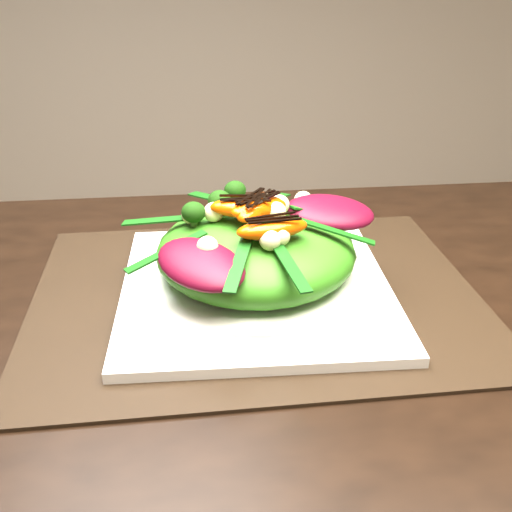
{
  "coord_description": "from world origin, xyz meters",
  "views": [
    {
      "loc": [
        0.2,
        -0.36,
        1.06
      ],
      "look_at": [
        0.26,
        0.16,
        0.8
      ],
      "focal_mm": 42.0,
      "sensor_mm": 36.0,
      "label": 1
    }
  ],
  "objects": [
    {
      "name": "balsamic_drizzle",
      "position": [
        0.26,
        0.19,
        0.85
      ],
      "size": [
        0.04,
        0.01,
        0.0
      ],
      "primitive_type": "cube",
      "rotation": [
        0.0,
        0.0,
        0.2
      ],
      "color": "black",
      "rests_on": "orange_segment"
    },
    {
      "name": "salad_bowl",
      "position": [
        0.26,
        0.16,
        0.77
      ],
      "size": [
        0.28,
        0.28,
        0.02
      ],
      "primitive_type": "cylinder",
      "rotation": [
        0.0,
        0.0,
        -0.27
      ],
      "color": "white",
      "rests_on": "plate_base"
    },
    {
      "name": "placemat",
      "position": [
        0.26,
        0.16,
        0.75
      ],
      "size": [
        0.45,
        0.35,
        0.0
      ],
      "primitive_type": "cube",
      "rotation": [
        0.0,
        0.0,
        0.02
      ],
      "color": "black",
      "rests_on": "dining_table"
    },
    {
      "name": "orange_segment",
      "position": [
        0.26,
        0.19,
        0.84
      ],
      "size": [
        0.07,
        0.04,
        0.02
      ],
      "primitive_type": "ellipsoid",
      "rotation": [
        0.0,
        0.0,
        0.2
      ],
      "color": "#CD3B03",
      "rests_on": "lettuce_mound"
    },
    {
      "name": "radicchio_leaf",
      "position": [
        0.34,
        0.18,
        0.83
      ],
      "size": [
        0.09,
        0.06,
        0.02
      ],
      "primitive_type": "ellipsoid",
      "rotation": [
        0.0,
        0.0,
        -0.09
      ],
      "color": "#450717",
      "rests_on": "lettuce_mound"
    },
    {
      "name": "macadamia_nut",
      "position": [
        0.28,
        0.11,
        0.84
      ],
      "size": [
        0.02,
        0.02,
        0.02
      ],
      "primitive_type": "sphere",
      "rotation": [
        0.0,
        0.0,
        0.16
      ],
      "color": "beige",
      "rests_on": "lettuce_mound"
    },
    {
      "name": "plate_base",
      "position": [
        0.26,
        0.16,
        0.76
      ],
      "size": [
        0.27,
        0.27,
        0.01
      ],
      "primitive_type": "cube",
      "rotation": [
        0.0,
        0.0,
        -0.03
      ],
      "color": "silver",
      "rests_on": "placemat"
    },
    {
      "name": "broccoli_floret",
      "position": [
        0.21,
        0.19,
        0.84
      ],
      "size": [
        0.04,
        0.04,
        0.03
      ],
      "primitive_type": "sphere",
      "rotation": [
        0.0,
        0.0,
        0.17
      ],
      "color": "black",
      "rests_on": "lettuce_mound"
    },
    {
      "name": "lettuce_mound",
      "position": [
        0.26,
        0.16,
        0.8
      ],
      "size": [
        0.24,
        0.24,
        0.07
      ],
      "primitive_type": "ellipsoid",
      "rotation": [
        0.0,
        0.0,
        -0.3
      ],
      "color": "#337616",
      "rests_on": "salad_bowl"
    }
  ]
}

